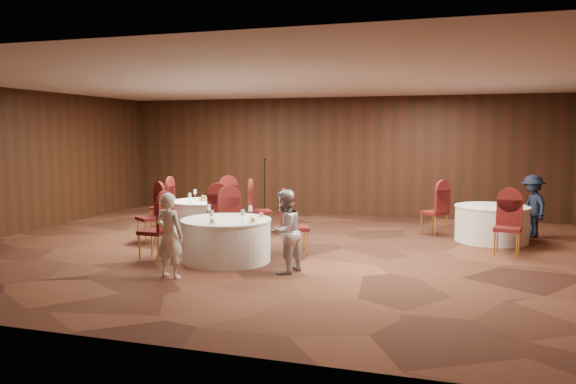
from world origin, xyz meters
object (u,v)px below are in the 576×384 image
(woman_b, at_px, (285,232))
(man_c, at_px, (532,206))
(mic_stand, at_px, (265,199))
(table_left, at_px, (204,217))
(table_right, at_px, (491,223))
(woman_a, at_px, (169,236))
(table_main, at_px, (226,240))

(woman_b, xyz_separation_m, man_c, (4.12, 4.53, 0.01))
(mic_stand, bearing_deg, table_left, -96.30)
(table_right, bearing_deg, woman_a, -136.67)
(table_main, relative_size, woman_a, 1.19)
(woman_a, xyz_separation_m, woman_b, (1.60, 0.82, 0.01))
(woman_b, bearing_deg, mic_stand, -140.25)
(mic_stand, distance_m, woman_a, 6.72)
(mic_stand, height_order, man_c, mic_stand)
(table_main, relative_size, table_right, 1.06)
(table_left, height_order, man_c, man_c)
(mic_stand, relative_size, man_c, 1.15)
(table_left, relative_size, mic_stand, 0.93)
(table_main, height_order, woman_a, woman_a)
(table_main, bearing_deg, mic_stand, 102.68)
(table_right, bearing_deg, table_main, -143.97)
(table_main, distance_m, woman_b, 1.36)
(table_left, distance_m, mic_stand, 3.07)
(table_right, xyz_separation_m, mic_stand, (-5.71, 2.06, 0.07))
(table_left, xyz_separation_m, man_c, (6.89, 1.74, 0.30))
(table_left, height_order, woman_a, woman_a)
(woman_a, bearing_deg, mic_stand, -72.60)
(table_right, bearing_deg, man_c, 41.48)
(woman_a, bearing_deg, table_right, -126.40)
(table_right, height_order, mic_stand, mic_stand)
(table_right, relative_size, mic_stand, 0.96)
(table_left, distance_m, table_right, 6.13)
(table_right, xyz_separation_m, woman_a, (-4.87, -4.60, 0.29))
(woman_a, relative_size, woman_b, 0.99)
(table_main, relative_size, mic_stand, 1.02)
(man_c, bearing_deg, table_main, -76.13)
(table_main, xyz_separation_m, table_right, (4.51, 3.28, -0.00))
(man_c, bearing_deg, woman_b, -65.38)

